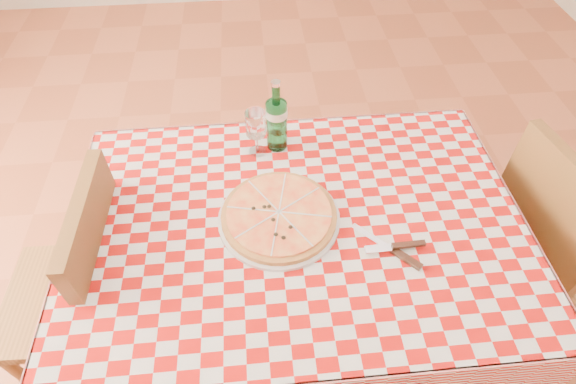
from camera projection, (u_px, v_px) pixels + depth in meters
name	position (u px, v px, depth m)	size (l,w,h in m)	color
dining_table	(296.00, 241.00, 1.36)	(1.20, 0.80, 0.75)	brown
tablecloth	(297.00, 222.00, 1.28)	(1.30, 0.90, 0.01)	#B50E0B
chair_near	(551.00, 240.00, 1.53)	(0.47, 0.47, 0.90)	brown
chair_far	(87.00, 284.00, 1.42)	(0.42, 0.42, 0.90)	brown
pizza_plate	(279.00, 215.00, 1.27)	(0.35, 0.35, 0.05)	#D28C46
water_bottle	(276.00, 116.00, 1.40)	(0.07, 0.07, 0.25)	#18612B
wine_glass	(256.00, 133.00, 1.41)	(0.06, 0.06, 0.16)	white
cutlery	(392.00, 247.00, 1.21)	(0.23, 0.19, 0.03)	silver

